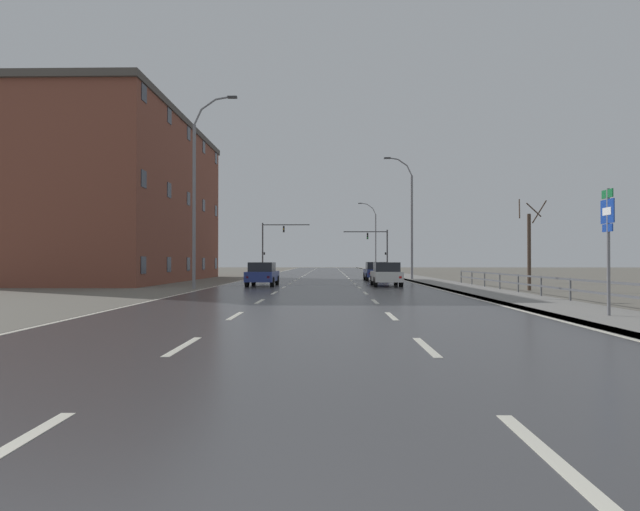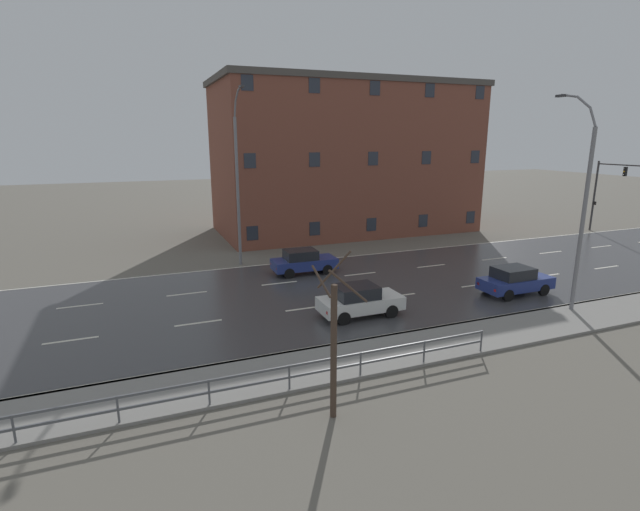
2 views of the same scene
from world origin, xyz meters
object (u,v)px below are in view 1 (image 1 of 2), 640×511
(car_near_right, at_px, (376,271))
(car_far_left, at_px, (386,274))
(street_lamp_midground, at_px, (410,220))
(highway_sign, at_px, (608,235))
(street_lamp_distant, at_px, (374,238))
(traffic_signal_right, at_px, (379,244))
(brick_building, at_px, (122,201))
(car_far_right, at_px, (262,274))
(street_lamp_left_bank, at_px, (197,194))
(traffic_signal_left, at_px, (271,240))

(car_near_right, relative_size, car_far_left, 1.00)
(street_lamp_midground, bearing_deg, highway_sign, -88.14)
(street_lamp_distant, distance_m, highway_sign, 63.03)
(street_lamp_distant, relative_size, car_far_left, 2.58)
(traffic_signal_right, xyz_separation_m, brick_building, (-23.67, -22.56, 2.95))
(highway_sign, xyz_separation_m, traffic_signal_right, (-1.60, 50.25, 1.40))
(brick_building, bearing_deg, traffic_signal_right, 43.63)
(car_near_right, distance_m, car_far_left, 9.55)
(car_near_right, height_order, brick_building, brick_building)
(street_lamp_distant, bearing_deg, highway_sign, -89.11)
(traffic_signal_right, relative_size, car_far_right, 1.37)
(car_far_left, relative_size, brick_building, 0.18)
(car_far_left, xyz_separation_m, brick_building, (-21.11, 8.77, 5.93))
(car_far_right, height_order, brick_building, brick_building)
(highway_sign, bearing_deg, car_far_right, 123.05)
(street_lamp_left_bank, relative_size, traffic_signal_left, 1.79)
(street_lamp_left_bank, bearing_deg, traffic_signal_left, 88.89)
(street_lamp_distant, height_order, traffic_signal_right, street_lamp_distant)
(traffic_signal_right, bearing_deg, car_far_right, -108.89)
(street_lamp_distant, xyz_separation_m, traffic_signal_right, (-0.62, -12.71, -1.36))
(street_lamp_distant, distance_m, traffic_signal_left, 19.76)
(car_far_left, bearing_deg, highway_sign, -77.48)
(highway_sign, relative_size, car_far_right, 0.90)
(traffic_signal_left, bearing_deg, street_lamp_distant, 44.01)
(traffic_signal_right, relative_size, traffic_signal_left, 0.87)
(car_far_left, bearing_deg, street_lamp_left_bank, -164.18)
(street_lamp_distant, distance_m, car_far_right, 45.68)
(street_lamp_distant, distance_m, traffic_signal_right, 12.80)
(street_lamp_distant, height_order, street_lamp_left_bank, street_lamp_left_bank)
(car_far_left, bearing_deg, brick_building, 157.56)
(highway_sign, distance_m, car_far_right, 22.64)
(traffic_signal_left, xyz_separation_m, car_far_left, (11.02, -30.33, -3.50))
(street_lamp_left_bank, xyz_separation_m, car_far_left, (11.67, 3.28, -4.85))
(highway_sign, distance_m, brick_building, 37.73)
(brick_building, bearing_deg, car_far_left, -22.56)
(highway_sign, relative_size, traffic_signal_left, 0.58)
(highway_sign, xyz_separation_m, car_far_right, (-12.32, 18.93, -1.58))
(car_far_right, xyz_separation_m, brick_building, (-12.95, 8.76, 5.93))
(street_lamp_left_bank, bearing_deg, street_lamp_distant, 72.58)
(street_lamp_midground, distance_m, car_far_right, 15.91)
(street_lamp_left_bank, bearing_deg, highway_sign, -44.65)
(traffic_signal_right, bearing_deg, street_lamp_left_bank, -112.35)
(street_lamp_left_bank, bearing_deg, traffic_signal_right, 67.65)
(traffic_signal_left, xyz_separation_m, car_far_right, (2.86, -30.32, -3.50))
(traffic_signal_right, bearing_deg, car_near_right, -96.22)
(highway_sign, height_order, brick_building, brick_building)
(car_near_right, relative_size, brick_building, 0.18)
(street_lamp_left_bank, xyz_separation_m, highway_sign, (15.83, -15.64, -3.26))
(traffic_signal_right, height_order, car_near_right, traffic_signal_right)
(car_far_left, bearing_deg, car_far_right, -179.96)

